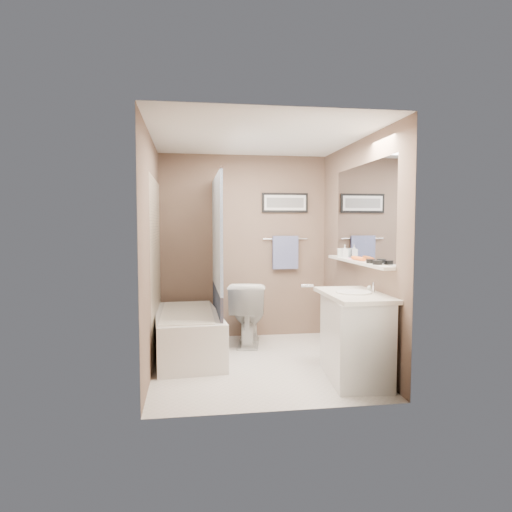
{
  "coord_description": "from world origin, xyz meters",
  "views": [
    {
      "loc": [
        -0.72,
        -4.74,
        1.5
      ],
      "look_at": [
        0.0,
        0.15,
        1.15
      ],
      "focal_mm": 32.0,
      "sensor_mm": 36.0,
      "label": 1
    }
  ],
  "objects": [
    {
      "name": "tile_surround",
      "position": [
        -1.09,
        0.5,
        1.0
      ],
      "size": [
        0.02,
        1.55,
        2.0
      ],
      "primitive_type": "cube",
      "color": "beige",
      "rests_on": "wall_left"
    },
    {
      "name": "bathtub",
      "position": [
        -0.75,
        0.41,
        0.25
      ],
      "size": [
        0.82,
        1.55,
        0.5
      ],
      "primitive_type": "cube",
      "rotation": [
        0.0,
        0.0,
        0.08
      ],
      "color": "white",
      "rests_on": "ground"
    },
    {
      "name": "wall_left",
      "position": [
        -1.08,
        0.0,
        1.2
      ],
      "size": [
        0.04,
        2.5,
        2.4
      ],
      "primitive_type": "cube",
      "color": "brown",
      "rests_on": "ground"
    },
    {
      "name": "art_image",
      "position": [
        0.55,
        1.22,
        1.78
      ],
      "size": [
        0.5,
        0.0,
        0.13
      ],
      "primitive_type": "cube",
      "color": "#595959",
      "rests_on": "art_mat"
    },
    {
      "name": "art_mat",
      "position": [
        0.55,
        1.22,
        1.78
      ],
      "size": [
        0.56,
        0.0,
        0.2
      ],
      "primitive_type": "cube",
      "color": "white",
      "rests_on": "art_frame"
    },
    {
      "name": "vanity",
      "position": [
        0.85,
        -0.61,
        0.4
      ],
      "size": [
        0.58,
        0.94,
        0.8
      ],
      "primitive_type": "cube",
      "rotation": [
        0.0,
        0.0,
        -0.1
      ],
      "color": "silver",
      "rests_on": "ground"
    },
    {
      "name": "wall_right",
      "position": [
        1.08,
        0.0,
        1.2
      ],
      "size": [
        0.04,
        2.5,
        2.4
      ],
      "primitive_type": "cube",
      "color": "brown",
      "rests_on": "ground"
    },
    {
      "name": "door",
      "position": [
        0.55,
        -1.24,
        1.0
      ],
      "size": [
        0.8,
        0.02,
        2.0
      ],
      "primitive_type": "cube",
      "color": "silver",
      "rests_on": "wall_front"
    },
    {
      "name": "ceiling",
      "position": [
        0.0,
        0.0,
        2.38
      ],
      "size": [
        2.2,
        2.5,
        0.04
      ],
      "primitive_type": "cube",
      "color": "white",
      "rests_on": "wall_back"
    },
    {
      "name": "towel",
      "position": [
        0.55,
        1.2,
        1.12
      ],
      "size": [
        0.34,
        0.05,
        0.44
      ],
      "primitive_type": "cube",
      "color": "#848FC0",
      "rests_on": "towel_bar"
    },
    {
      "name": "curtain_lower",
      "position": [
        -0.4,
        0.5,
        0.58
      ],
      "size": [
        0.03,
        1.45,
        0.36
      ],
      "primitive_type": "cube",
      "color": "#2A364F",
      "rests_on": "curtain_rod"
    },
    {
      "name": "curtain_upper",
      "position": [
        -0.4,
        0.5,
        1.4
      ],
      "size": [
        0.03,
        1.45,
        1.28
      ],
      "primitive_type": "cube",
      "color": "white",
      "rests_on": "curtain_rod"
    },
    {
      "name": "candle_bowl_near",
      "position": [
        1.04,
        -0.68,
        1.14
      ],
      "size": [
        0.09,
        0.09,
        0.04
      ],
      "primitive_type": "cylinder",
      "color": "black",
      "rests_on": "shelf"
    },
    {
      "name": "door_handle",
      "position": [
        0.22,
        -1.19,
        1.0
      ],
      "size": [
        0.1,
        0.02,
        0.02
      ],
      "primitive_type": "cylinder",
      "rotation": [
        0.0,
        1.57,
        0.0
      ],
      "color": "silver",
      "rests_on": "door"
    },
    {
      "name": "ground",
      "position": [
        0.0,
        0.0,
        0.0
      ],
      "size": [
        2.5,
        2.5,
        0.0
      ],
      "primitive_type": "plane",
      "color": "silver",
      "rests_on": "ground"
    },
    {
      "name": "shelf",
      "position": [
        1.04,
        -0.15,
        1.1
      ],
      "size": [
        0.12,
        1.6,
        0.03
      ],
      "primitive_type": "cube",
      "color": "silver",
      "rests_on": "wall_right"
    },
    {
      "name": "hair_brush_back",
      "position": [
        1.04,
        -0.16,
        1.14
      ],
      "size": [
        0.06,
        0.22,
        0.04
      ],
      "primitive_type": "cylinder",
      "rotation": [
        1.57,
        0.0,
        0.08
      ],
      "color": "orange",
      "rests_on": "shelf"
    },
    {
      "name": "hair_brush_front",
      "position": [
        1.04,
        -0.21,
        1.14
      ],
      "size": [
        0.06,
        0.22,
        0.04
      ],
      "primitive_type": "cylinder",
      "rotation": [
        1.57,
        0.0,
        0.09
      ],
      "color": "orange",
      "rests_on": "shelf"
    },
    {
      "name": "faucet_knob",
      "position": [
        1.03,
        -0.51,
        0.87
      ],
      "size": [
        0.05,
        0.05,
        0.05
      ],
      "primitive_type": "sphere",
      "color": "silver",
      "rests_on": "countertop"
    },
    {
      "name": "towel_bar",
      "position": [
        0.55,
        1.22,
        1.3
      ],
      "size": [
        0.6,
        0.02,
        0.02
      ],
      "primitive_type": "cylinder",
      "rotation": [
        0.0,
        1.57,
        0.0
      ],
      "color": "silver",
      "rests_on": "wall_back"
    },
    {
      "name": "toilet",
      "position": [
        -0.0,
        0.82,
        0.4
      ],
      "size": [
        0.58,
        0.84,
        0.79
      ],
      "primitive_type": "imported",
      "rotation": [
        0.0,
        0.0,
        2.96
      ],
      "color": "silver",
      "rests_on": "ground"
    },
    {
      "name": "curtain_rod",
      "position": [
        -0.4,
        0.5,
        2.05
      ],
      "size": [
        0.02,
        1.55,
        0.02
      ],
      "primitive_type": "cylinder",
      "rotation": [
        1.57,
        0.0,
        0.0
      ],
      "color": "silver",
      "rests_on": "wall_left"
    },
    {
      "name": "wall_front",
      "position": [
        0.0,
        -1.23,
        1.2
      ],
      "size": [
        2.2,
        0.04,
        2.4
      ],
      "primitive_type": "cube",
      "color": "brown",
      "rests_on": "ground"
    },
    {
      "name": "wall_back",
      "position": [
        0.0,
        1.23,
        1.2
      ],
      "size": [
        2.2,
        0.04,
        2.4
      ],
      "primitive_type": "cube",
      "color": "brown",
      "rests_on": "ground"
    },
    {
      "name": "faucet_spout",
      "position": [
        1.03,
        -0.61,
        0.89
      ],
      "size": [
        0.02,
        0.02,
        0.1
      ],
      "primitive_type": "cylinder",
      "color": "silver",
      "rests_on": "countertop"
    },
    {
      "name": "sink_basin",
      "position": [
        0.83,
        -0.61,
        0.85
      ],
      "size": [
        0.34,
        0.34,
        0.01
      ],
      "primitive_type": "cylinder",
      "color": "white",
      "rests_on": "countertop"
    },
    {
      "name": "tub_rim",
      "position": [
        -0.75,
        0.41,
        0.5
      ],
      "size": [
        0.56,
        1.36,
        0.02
      ],
      "primitive_type": "cube",
      "color": "silver",
      "rests_on": "bathtub"
    },
    {
      "name": "candle_bowl_far",
      "position": [
        1.04,
        -0.52,
        1.14
      ],
      "size": [
        0.09,
        0.09,
        0.04
      ],
      "primitive_type": "cylinder",
      "color": "black",
      "rests_on": "shelf"
    },
    {
      "name": "pink_comb",
      "position": [
        1.04,
        0.05,
        1.12
      ],
      "size": [
        0.05,
        0.16,
        0.01
      ],
      "primitive_type": "cube",
      "rotation": [
        0.0,
        0.0,
        -0.11
      ],
      "color": "#F998CC",
      "rests_on": "shelf"
    },
    {
      "name": "glass_jar",
      "position": [
        1.04,
        0.37,
        1.17
      ],
      "size": [
        0.08,
        0.08,
        0.1
      ],
      "primitive_type": "cylinder",
      "color": "silver",
      "rests_on": "shelf"
    },
    {
      "name": "soap_bottle",
      "position": [
        1.04,
        0.23,
        1.19
      ],
      "size": [
        0.07,
        0.07,
        0.15
      ],
      "primitive_type": "imported",
      "rotation": [
        0.0,
        0.0,
        0.02
      ],
      "color": "#999999",
      "rests_on": "shelf"
    },
    {
      "name": "art_frame",
      "position": [
        0.55,
        1.23,
        1.78
      ],
      "size": [
        0.62,
        0.02,
        0.26
      ],
      "primitive_type": "cube",
      "color": "black",
      "rests_on": "wall_back"
    },
    {
      "name": "countertop",
      "position": [
        0.84,
        -0.61,
        0.82
      ],
      "size": [
        0.54,
        0.96,
        0.04
      ],
      "primitive_type": "cube",
      "color": "silver",
      "rests_on": "vanity"
    },
    {
      "name": "mirror",
      "position": [
        1.09,
        -0.15,
        1.62
      ],
      "size": [
        0.02,
        1.6,
        1.0
      ],
      "primitive_type": "cube",
      "color": "silver",
      "rests_on": "wall_right"
    }
  ]
}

